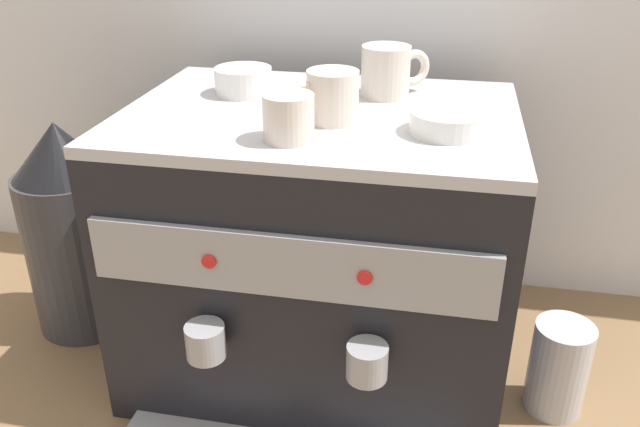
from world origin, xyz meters
The scene contains 10 objects.
ground_plane centered at (0.00, 0.00, 0.00)m, with size 4.00×4.00×0.00m, color brown.
tiled_backsplash_wall centered at (0.00, 0.33, 0.47)m, with size 2.80×0.03×0.95m, color silver.
espresso_machine centered at (0.00, 0.00, 0.23)m, with size 0.60×0.55×0.46m.
ceramic_cup_0 centered at (0.02, -0.05, 0.50)m, with size 0.10×0.09×0.07m.
ceramic_cup_1 centered at (-0.02, -0.13, 0.50)m, with size 0.07×0.10×0.06m.
ceramic_cup_2 centered at (0.09, 0.10, 0.50)m, with size 0.11×0.09×0.08m.
ceramic_bowl_0 centered at (-0.14, 0.07, 0.48)m, with size 0.09×0.09×0.04m.
ceramic_bowl_1 centered at (0.19, -0.07, 0.48)m, with size 0.10×0.10×0.03m.
coffee_grinder centered at (-0.47, 0.02, 0.20)m, with size 0.18×0.18×0.41m.
milk_pitcher centered at (0.40, -0.05, 0.08)m, with size 0.09×0.09×0.16m, color #B7B7BC.
Camera 1 is at (0.19, -0.94, 0.76)m, focal length 36.68 mm.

